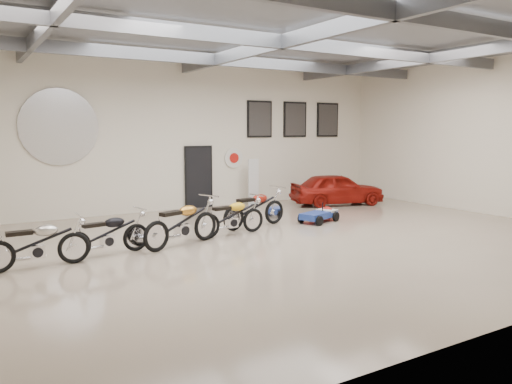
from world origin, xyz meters
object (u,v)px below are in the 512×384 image
banner_stand (253,181)px  go_kart (321,212)px  motorcycle_gold (182,222)px  motorcycle_silver (37,243)px  motorcycle_red (255,208)px  vintage_car (337,189)px  motorcycle_black (107,233)px  motorcycle_yellow (232,216)px

banner_stand → go_kart: 3.91m
motorcycle_gold → motorcycle_silver: bearing=166.0°
motorcycle_red → vintage_car: bearing=13.8°
motorcycle_black → go_kart: 6.57m
go_kart → banner_stand: bearing=71.9°
motorcycle_gold → motorcycle_red: bearing=2.3°
motorcycle_gold → motorcycle_yellow: motorcycle_gold is taller
motorcycle_silver → motorcycle_red: (5.82, 1.38, 0.04)m
motorcycle_silver → motorcycle_gold: size_ratio=0.91×
motorcycle_silver → vintage_car: size_ratio=0.59×
motorcycle_gold → go_kart: motorcycle_gold is taller
banner_stand → motorcycle_red: 4.15m
motorcycle_silver → motorcycle_red: 5.98m
go_kart → vintage_car: (2.58, 2.36, 0.29)m
go_kart → motorcycle_red: bearing=153.3°
motorcycle_red → motorcycle_silver: bearing=-176.6°
banner_stand → go_kart: banner_stand is taller
motorcycle_yellow → vintage_car: vintage_car is taller
banner_stand → motorcycle_yellow: 5.25m
motorcycle_black → motorcycle_silver: bearing=-177.9°
motorcycle_yellow → motorcycle_gold: bearing=-170.3°
motorcycle_red → vintage_car: (4.72, 2.08, 0.02)m
motorcycle_silver → motorcycle_gold: 3.22m
banner_stand → motorcycle_silver: banner_stand is taller
banner_stand → motorcycle_red: banner_stand is taller
banner_stand → vintage_car: size_ratio=0.51×
motorcycle_silver → motorcycle_gold: (3.20, 0.32, 0.05)m
motorcycle_yellow → banner_stand: bearing=47.2°
motorcycle_silver → motorcycle_red: motorcycle_red is taller
motorcycle_red → banner_stand: bearing=49.9°
go_kart → vintage_car: size_ratio=0.47×
banner_stand → motorcycle_black: banner_stand is taller
motorcycle_black → motorcycle_yellow: (3.31, 0.48, 0.01)m
motorcycle_black → vintage_car: size_ratio=0.57×
motorcycle_yellow → vintage_car: (5.78, 2.70, 0.06)m
motorcycle_black → vintage_car: vintage_car is taller
motorcycle_yellow → motorcycle_red: motorcycle_red is taller
motorcycle_black → go_kart: bearing=-1.9°
banner_stand → motorcycle_black: bearing=-155.6°
motorcycle_red → vintage_car: vintage_car is taller
banner_stand → motorcycle_gold: (-4.70, -4.64, -0.30)m
motorcycle_black → motorcycle_yellow: bearing=-0.8°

